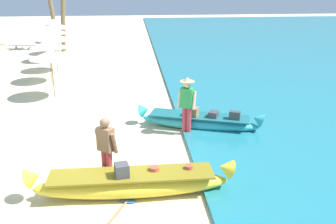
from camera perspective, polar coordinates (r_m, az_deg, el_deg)
name	(u,v)px	position (r m, az deg, el deg)	size (l,w,h in m)	color
ground_plane	(106,176)	(9.41, -9.26, -9.49)	(80.00, 80.00, 0.00)	beige
boat_yellow_foreground	(132,183)	(8.45, -5.42, -10.60)	(4.53, 0.73, 0.83)	yellow
boat_cyan_midground	(200,121)	(11.98, 4.75, -1.34)	(3.92, 1.90, 0.74)	#33B2BC
person_vendor_hatted	(187,102)	(11.28, 2.85, 1.52)	(0.58, 0.45, 1.79)	#B2383D
person_tourist_customer	(106,148)	(8.62, -9.25, -5.36)	(0.55, 0.49, 1.66)	#B2383D
parasol_row_0	(51,55)	(15.24, -17.19, 8.22)	(1.60, 1.60, 1.91)	#8E6B47
parasol_row_1	(48,44)	(17.71, -17.53, 9.68)	(1.60, 1.60, 1.91)	#8E6B47
parasol_row_2	(54,37)	(19.79, -16.66, 10.73)	(1.60, 1.60, 1.91)	#8E6B47
parasol_row_3	(51,30)	(22.23, -17.07, 11.60)	(1.60, 1.60, 1.91)	#8E6B47
parasol_row_4	(56,25)	(24.48, -16.43, 12.33)	(1.60, 1.60, 1.91)	#8E6B47
parasol_row_5	(53,22)	(26.67, -16.85, 12.83)	(1.60, 1.60, 1.91)	#8E6B47
parasol_row_6	(58,18)	(28.92, -16.13, 13.37)	(1.60, 1.60, 1.91)	#8E6B47
paddle	(118,212)	(8.06, -7.47, -14.62)	(0.84, 1.49, 0.05)	#8E6B47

